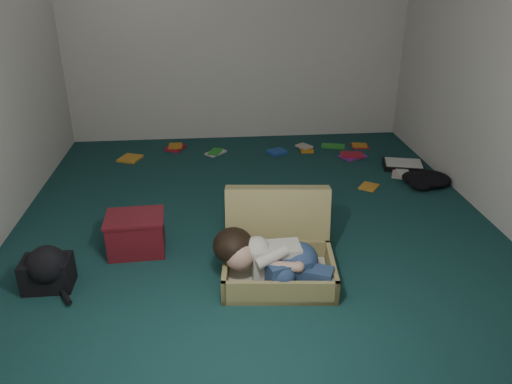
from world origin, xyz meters
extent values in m
plane|color=#153D3C|center=(0.00, 0.00, 0.00)|extent=(4.50, 4.50, 0.00)
plane|color=silver|center=(0.00, 2.25, 1.30)|extent=(4.50, 0.00, 4.50)
plane|color=silver|center=(0.00, -2.25, 1.30)|extent=(4.50, 0.00, 4.50)
plane|color=silver|center=(2.00, 0.00, 1.30)|extent=(0.00, 4.50, 4.50)
cube|color=tan|center=(0.09, -0.88, 0.09)|extent=(0.81, 0.61, 0.17)
cube|color=beige|center=(0.09, -0.88, 0.04)|extent=(0.73, 0.54, 0.02)
cube|color=tan|center=(0.12, -0.53, 0.27)|extent=(0.78, 0.30, 0.56)
cube|color=silver|center=(0.06, -0.90, 0.18)|extent=(0.33, 0.20, 0.24)
sphere|color=tan|center=(-0.18, -0.90, 0.25)|extent=(0.21, 0.21, 0.21)
ellipsoid|color=black|center=(-0.22, -0.84, 0.28)|extent=(0.27, 0.29, 0.24)
ellipsoid|color=navy|center=(0.23, -0.90, 0.18)|extent=(0.25, 0.29, 0.24)
cube|color=navy|center=(0.13, -1.01, 0.17)|extent=(0.31, 0.21, 0.15)
cube|color=navy|center=(0.29, -1.04, 0.14)|extent=(0.29, 0.22, 0.12)
sphere|color=white|center=(0.39, -1.01, 0.12)|extent=(0.12, 0.12, 0.12)
sphere|color=white|center=(0.39, -1.09, 0.11)|extent=(0.11, 0.11, 0.11)
cylinder|color=tan|center=(0.10, -1.04, 0.23)|extent=(0.20, 0.08, 0.07)
cube|color=maroon|center=(-0.93, -0.37, 0.14)|extent=(0.43, 0.34, 0.27)
cube|color=maroon|center=(-0.93, -0.37, 0.29)|extent=(0.45, 0.36, 0.02)
cube|color=black|center=(1.70, 1.07, 0.03)|extent=(0.48, 0.41, 0.05)
cube|color=white|center=(1.70, 1.07, 0.05)|extent=(0.43, 0.36, 0.01)
cube|color=orange|center=(-1.24, 1.59, 0.01)|extent=(0.21, 0.16, 0.02)
cube|color=#B01729|center=(-0.76, 1.87, 0.01)|extent=(0.27, 0.26, 0.02)
cube|color=silver|center=(-0.29, 1.68, 0.01)|extent=(0.21, 0.25, 0.02)
cube|color=#1D459F|center=(0.41, 1.63, 0.01)|extent=(0.23, 0.26, 0.02)
cube|color=orange|center=(0.76, 1.68, 0.01)|extent=(0.27, 0.25, 0.02)
cube|color=green|center=(1.10, 1.77, 0.01)|extent=(0.23, 0.18, 0.02)
cube|color=purple|center=(1.25, 1.42, 0.01)|extent=(0.27, 0.26, 0.02)
cube|color=beige|center=(1.59, 0.89, 0.01)|extent=(0.20, 0.24, 0.02)
cube|color=orange|center=(1.18, 0.60, 0.01)|extent=(0.24, 0.26, 0.02)
cube|color=#B01729|center=(1.42, 1.75, 0.01)|extent=(0.26, 0.24, 0.02)
camera|label=1|loc=(-0.34, -3.71, 2.02)|focal=35.00mm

